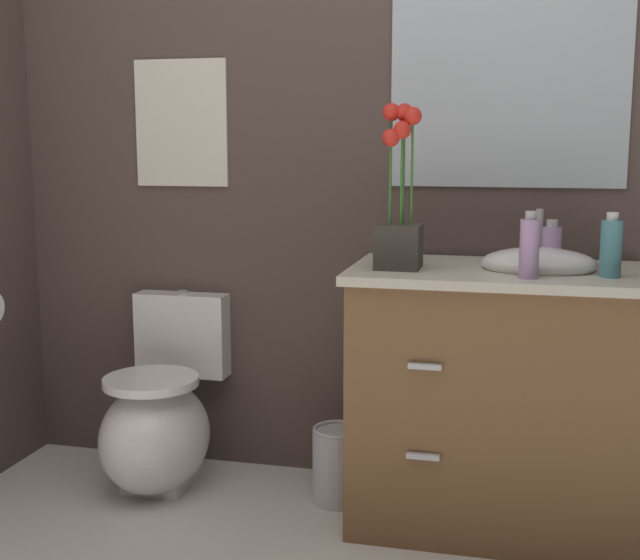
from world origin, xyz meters
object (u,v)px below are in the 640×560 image
Objects in this scene: vanity_cabinet at (496,395)px; wall_poster at (181,123)px; toilet at (160,421)px; lotion_bottle at (611,248)px; flower_vase at (399,216)px; hand_wash_bottle at (529,248)px; soap_bottle at (551,246)px; trash_bin at (338,464)px; wall_mirror at (508,84)px.

wall_poster reaches higher than vanity_cabinet.
lotion_bottle is at bearing -4.53° from toilet.
hand_wash_bottle is (0.40, -0.10, -0.08)m from flower_vase.
vanity_cabinet is at bearing -1.26° from toilet.
lotion_bottle reaches higher than soap_bottle.
trash_bin is (-0.62, 0.21, -0.81)m from hand_wash_bottle.
wall_mirror is (-0.00, 0.29, 1.01)m from vanity_cabinet.
wall_mirror is (-0.32, 0.39, 0.50)m from lotion_bottle.
trash_bin is 0.34× the size of wall_mirror.
wall_poster reaches higher than soap_bottle.
wall_poster is (-1.29, 0.47, 0.38)m from hand_wash_bottle.
lotion_bottle reaches higher than trash_bin.
wall_mirror reaches higher than vanity_cabinet.
flower_vase is 1.90× the size of trash_bin.
hand_wash_bottle reaches higher than toilet.
toilet is 0.67m from trash_bin.
wall_mirror is at bearing 127.33° from soap_bottle.
flower_vase reaches higher than vanity_cabinet.
flower_vase is 0.64m from lotion_bottle.
wall_mirror is at bearing 49.59° from flower_vase.
wall_poster is at bearing 90.00° from toilet.
soap_bottle is at bearing -8.74° from wall_poster.
hand_wash_bottle is at bearing -8.81° from toilet.
toilet is 1.72m from wall_mirror.
lotion_bottle is at bearing -47.47° from soap_bottle.
flower_vase is 3.42× the size of soap_bottle.
lotion_bottle is at bearing -50.16° from wall_mirror.
toilet is 1.18m from flower_vase.
wall_poster is 0.59× the size of wall_mirror.
lotion_bottle is at bearing -1.85° from flower_vase.
flower_vase is 0.92m from trash_bin.
trash_bin is at bearing 1.01° from toilet.
toilet is 1.22m from vanity_cabinet.
lotion_bottle is (0.16, -0.18, 0.02)m from soap_bottle.
trash_bin is 0.58× the size of wall_poster.
trash_bin is at bearing 175.91° from vanity_cabinet.
toilet is at bearing 171.19° from hand_wash_bottle.
vanity_cabinet is 3.81× the size of trash_bin.
hand_wash_bottle is at bearing -79.25° from wall_mirror.
toilet is 1.47× the size of wall_poster.
hand_wash_bottle is at bearing -19.95° from wall_poster.
trash_bin is at bearing 161.21° from hand_wash_bottle.
trash_bin is (-0.69, -0.05, -0.79)m from soap_bottle.
soap_bottle is at bearing 18.62° from flower_vase.
flower_vase is (0.88, -0.10, 0.78)m from toilet.
lotion_bottle is (0.32, -0.09, 0.51)m from vanity_cabinet.
trash_bin is at bearing -176.09° from soap_bottle.
vanity_cabinet is (1.20, -0.03, 0.20)m from toilet.
toilet is at bearing 178.74° from vanity_cabinet.
hand_wash_bottle reaches higher than lotion_bottle.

